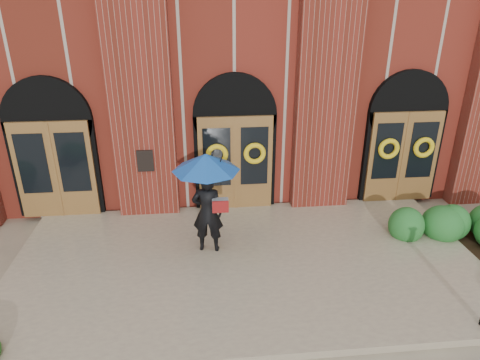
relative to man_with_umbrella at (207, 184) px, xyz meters
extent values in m
plane|color=gray|center=(0.79, -0.70, -1.74)|extent=(90.00, 90.00, 0.00)
cube|color=tan|center=(0.79, -0.55, -1.67)|extent=(10.00, 5.30, 0.15)
cube|color=maroon|center=(0.79, 8.20, 1.76)|extent=(16.00, 12.00, 7.00)
cube|color=black|center=(-1.46, 1.77, -0.09)|extent=(0.40, 0.05, 0.55)
cube|color=maroon|center=(-1.46, 2.03, 1.76)|extent=(1.50, 0.45, 7.00)
cube|color=maroon|center=(3.04, 2.03, 1.76)|extent=(1.50, 0.45, 7.00)
cube|color=brown|center=(-3.71, 2.01, -0.34)|extent=(1.90, 0.10, 2.50)
cylinder|color=black|center=(-3.71, 2.15, 0.91)|extent=(2.10, 0.22, 2.10)
cube|color=brown|center=(0.79, 2.01, -0.34)|extent=(1.90, 0.10, 2.50)
cylinder|color=black|center=(0.79, 2.15, 0.91)|extent=(2.10, 0.22, 2.10)
cube|color=brown|center=(5.29, 2.01, -0.34)|extent=(1.90, 0.10, 2.50)
cylinder|color=black|center=(5.29, 2.15, 0.91)|extent=(2.10, 0.22, 2.10)
torus|color=yellow|center=(0.31, 1.89, -0.04)|extent=(0.57, 0.13, 0.57)
torus|color=yellow|center=(1.27, 1.89, -0.04)|extent=(0.57, 0.13, 0.57)
torus|color=yellow|center=(4.81, 1.89, -0.04)|extent=(0.57, 0.13, 0.57)
torus|color=yellow|center=(5.77, 1.89, -0.04)|extent=(0.57, 0.13, 0.57)
imported|color=black|center=(0.00, 0.00, -0.67)|extent=(0.73, 0.54, 1.85)
cone|color=#154EA5|center=(0.00, 0.00, 0.50)|extent=(1.62, 1.62, 0.37)
cylinder|color=black|center=(0.05, -0.05, 0.01)|extent=(0.02, 0.02, 0.61)
cube|color=#A9ABAE|center=(0.27, -0.15, -0.42)|extent=(0.37, 0.22, 0.27)
cube|color=maroon|center=(0.27, -0.24, -0.42)|extent=(0.34, 0.07, 0.27)
ellipsoid|color=#215F24|center=(6.23, -0.20, -1.34)|extent=(3.15, 1.26, 0.81)
camera|label=1|loc=(-0.13, -8.22, 3.68)|focal=32.00mm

